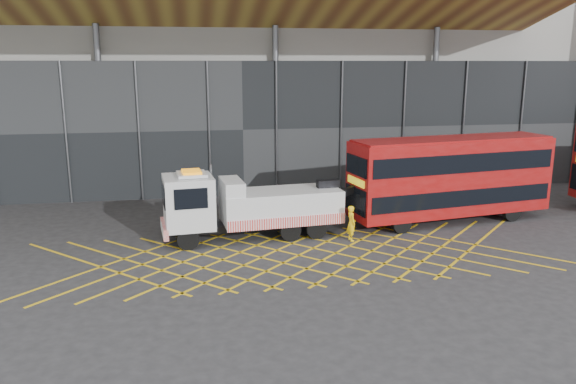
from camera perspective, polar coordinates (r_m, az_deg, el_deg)
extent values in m
plane|color=#28272A|center=(23.34, -6.68, -6.86)|extent=(120.00, 120.00, 0.00)
cube|color=gold|center=(23.60, -18.49, -7.23)|extent=(7.16, 7.16, 0.01)
cube|color=gold|center=(23.60, -18.49, -7.23)|extent=(7.16, 7.16, 0.01)
cube|color=gold|center=(23.41, -14.58, -7.14)|extent=(7.16, 7.16, 0.01)
cube|color=gold|center=(23.41, -14.58, -7.14)|extent=(7.16, 7.16, 0.01)
cube|color=gold|center=(23.32, -10.64, -7.01)|extent=(7.16, 7.16, 0.01)
cube|color=gold|center=(23.32, -10.64, -7.01)|extent=(7.16, 7.16, 0.01)
cube|color=gold|center=(23.34, -6.68, -6.85)|extent=(7.16, 7.16, 0.01)
cube|color=gold|center=(23.34, -6.68, -6.85)|extent=(7.16, 7.16, 0.01)
cube|color=gold|center=(23.47, -2.75, -6.66)|extent=(7.16, 7.16, 0.01)
cube|color=gold|center=(23.47, -2.75, -6.66)|extent=(7.16, 7.16, 0.01)
cube|color=gold|center=(23.71, 1.11, -6.44)|extent=(7.16, 7.16, 0.01)
cube|color=gold|center=(23.71, 1.11, -6.44)|extent=(7.16, 7.16, 0.01)
cube|color=gold|center=(24.05, 4.88, -6.20)|extent=(7.16, 7.16, 0.01)
cube|color=gold|center=(24.05, 4.88, -6.20)|extent=(7.16, 7.16, 0.01)
cube|color=gold|center=(24.49, 8.52, -5.94)|extent=(7.16, 7.16, 0.01)
cube|color=gold|center=(24.49, 8.52, -5.94)|extent=(7.16, 7.16, 0.01)
cube|color=gold|center=(25.03, 12.01, -5.67)|extent=(7.16, 7.16, 0.01)
cube|color=gold|center=(25.03, 12.01, -5.67)|extent=(7.16, 7.16, 0.01)
cube|color=gold|center=(25.65, 15.35, -5.39)|extent=(7.16, 7.16, 0.01)
cube|color=gold|center=(25.65, 15.35, -5.39)|extent=(7.16, 7.16, 0.01)
cube|color=gold|center=(26.36, 18.51, -5.11)|extent=(7.16, 7.16, 0.01)
cube|color=gold|center=(26.36, 18.51, -5.11)|extent=(7.16, 7.16, 0.01)
cube|color=gray|center=(41.06, -5.78, 14.50)|extent=(55.00, 14.00, 18.00)
cube|color=black|center=(34.00, -4.66, 6.40)|extent=(55.00, 0.80, 8.00)
cylinder|color=#595B60|center=(33.91, -18.36, 7.46)|extent=(0.36, 0.36, 10.00)
cylinder|color=#595B60|center=(33.94, -1.26, 8.12)|extent=(0.36, 0.36, 10.00)
cylinder|color=#595B60|center=(36.80, 14.48, 8.10)|extent=(0.36, 0.36, 10.00)
cube|color=black|center=(25.95, -3.34, -3.30)|extent=(8.43, 1.73, 0.31)
cube|color=silver|center=(25.17, -10.06, -0.99)|extent=(2.33, 2.41, 2.29)
cube|color=black|center=(25.00, -12.55, -0.26)|extent=(0.24, 1.94, 0.97)
cube|color=red|center=(25.39, -12.44, -3.66)|extent=(0.45, 2.30, 0.49)
cube|color=orange|center=(24.90, -9.78, 2.06)|extent=(0.90, 1.13, 0.11)
cube|color=silver|center=(26.01, -0.71, -1.33)|extent=(5.67, 2.75, 1.41)
cube|color=red|center=(25.09, -0.03, -3.12)|extent=(5.45, 0.61, 0.49)
cube|color=silver|center=(25.29, -5.74, 0.55)|extent=(1.09, 2.20, 0.62)
cube|color=black|center=(26.49, 4.08, 0.77)|extent=(1.10, 0.55, 0.44)
cube|color=black|center=(26.89, 5.84, -0.05)|extent=(1.95, 0.50, 0.95)
cylinder|color=black|center=(24.64, -10.12, -4.70)|extent=(1.00, 0.41, 0.97)
cylinder|color=black|center=(26.41, -10.53, -3.51)|extent=(1.00, 0.41, 0.97)
cylinder|color=black|center=(25.81, 2.87, -3.70)|extent=(1.00, 0.41, 0.97)
cylinder|color=black|center=(27.50, 1.64, -2.63)|extent=(1.00, 0.41, 0.97)
cylinder|color=#595B60|center=(26.04, -7.80, 0.66)|extent=(0.12, 0.12, 1.94)
cube|color=maroon|center=(29.32, 16.22, 1.57)|extent=(10.72, 4.04, 3.69)
cube|color=black|center=(29.49, 16.11, -0.08)|extent=(10.31, 4.03, 0.81)
cube|color=black|center=(29.17, 16.33, 3.20)|extent=(10.31, 4.03, 0.90)
cube|color=black|center=(26.86, 6.88, -0.81)|extent=(0.39, 2.12, 1.24)
cube|color=black|center=(26.51, 6.98, 2.68)|extent=(0.39, 2.12, 0.90)
cube|color=yellow|center=(26.65, 6.92, 1.07)|extent=(0.33, 1.69, 0.33)
cube|color=maroon|center=(29.02, 16.46, 5.20)|extent=(10.48, 3.81, 0.11)
cylinder|color=black|center=(27.10, 11.47, -3.10)|extent=(1.02, 0.44, 0.99)
cylinder|color=black|center=(28.88, 9.35, -2.01)|extent=(1.02, 0.44, 0.99)
cylinder|color=black|center=(30.75, 21.79, -1.86)|extent=(1.02, 0.44, 0.99)
cylinder|color=black|center=(32.33, 19.37, -0.97)|extent=(1.02, 0.44, 0.99)
imported|color=yellow|center=(25.56, 6.45, -3.17)|extent=(0.45, 0.63, 1.63)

